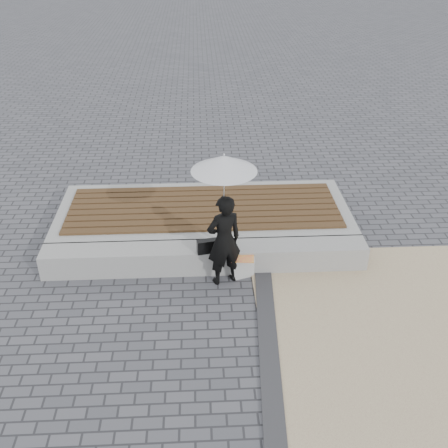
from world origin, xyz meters
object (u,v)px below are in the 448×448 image
(handbag, at_px, (207,246))
(canvas_tote, at_px, (242,266))
(woman, at_px, (224,240))
(parasol, at_px, (224,163))
(seating_ledge, at_px, (205,257))

(handbag, distance_m, canvas_tote, 0.62)
(woman, bearing_deg, parasol, 69.36)
(woman, xyz_separation_m, handbag, (-0.24, 0.19, -0.22))
(woman, bearing_deg, seating_ledge, -72.83)
(seating_ledge, distance_m, woman, 0.69)
(seating_ledge, relative_size, handbag, 16.47)
(seating_ledge, xyz_separation_m, canvas_tote, (0.55, -0.24, -0.02))
(parasol, distance_m, handbag, 1.46)
(seating_ledge, distance_m, parasol, 1.79)
(parasol, height_order, canvas_tote, parasol)
(canvas_tote, bearing_deg, parasol, -176.93)
(seating_ledge, bearing_deg, parasol, -52.19)
(seating_ledge, relative_size, parasol, 4.35)
(canvas_tote, bearing_deg, woman, -176.93)
(seating_ledge, xyz_separation_m, parasol, (0.27, -0.35, 1.74))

